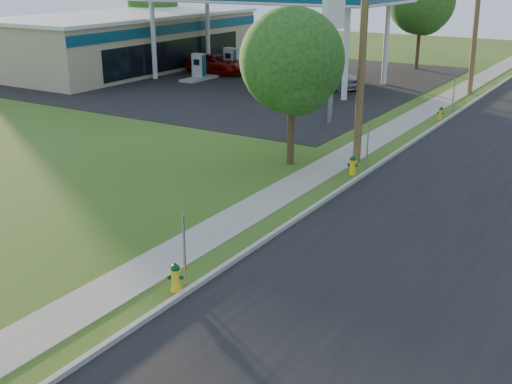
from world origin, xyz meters
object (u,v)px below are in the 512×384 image
hydrant_near (176,278)px  fuel_pump_nw (199,70)px  tree_verge (293,65)px  hydrant_far (441,113)px  fuel_pump_se (337,73)px  fuel_pump_sw (230,63)px  tree_lot (422,4)px  car_red (218,64)px  fuel_pump_ne (310,81)px  utility_pole_far (477,17)px  tree_back (153,1)px  hydrant_mid (353,165)px  car_silver (332,76)px  price_pylon (334,16)px  utility_pole_mid (363,41)px

hydrant_near → fuel_pump_nw: bearing=125.6°
tree_verge → hydrant_far: size_ratio=8.83×
fuel_pump_se → fuel_pump_sw: bearing=180.0°
fuel_pump_nw → tree_lot: (11.70, 13.40, 4.32)m
car_red → fuel_pump_se: bearing=-80.0°
fuel_pump_ne → utility_pole_far: bearing=29.3°
fuel_pump_ne → tree_verge: 16.71m
fuel_pump_sw → fuel_pump_se: bearing=0.0°
tree_back → tree_lot: bearing=6.2°
utility_pole_far → tree_lot: size_ratio=1.22×
utility_pole_far → fuel_pump_se: size_ratio=2.97×
hydrant_mid → car_silver: 19.31m
hydrant_near → car_red: car_red is taller
price_pylon → hydrant_far: price_pylon is taller
fuel_pump_sw → tree_back: bearing=153.0°
tree_back → car_silver: (22.64, -8.54, -3.89)m
tree_back → hydrant_far: (31.78, -14.24, -4.34)m
utility_pole_mid → fuel_pump_nw: 22.52m
fuel_pump_ne → hydrant_far: (9.63, -3.53, -0.37)m
utility_pole_mid → price_pylon: size_ratio=1.43×
utility_pole_far → tree_verge: bearing=-96.0°
price_pylon → car_red: price_pylon is taller
utility_pole_mid → fuel_pump_se: 19.65m
fuel_pump_se → price_pylon: price_pylon is taller
utility_pole_mid → hydrant_near: 13.88m
tree_lot → tree_back: tree_lot is taller
fuel_pump_nw → fuel_pump_sw: 4.00m
fuel_pump_nw → hydrant_mid: 23.77m
fuel_pump_sw → tree_verge: tree_verge is taller
hydrant_near → tree_lot: bearing=100.0°
tree_verge → tree_back: 38.67m
fuel_pump_sw → tree_verge: 24.86m
utility_pole_far → fuel_pump_sw: (-17.90, -1.00, -4.08)m
tree_back → hydrant_mid: (31.69, -25.59, -4.31)m
utility_pole_mid → hydrant_far: bearing=85.6°
car_silver → price_pylon: bearing=-139.2°
fuel_pump_nw → tree_verge: tree_verge is taller
utility_pole_far → car_silver: (-8.42, -2.82, -4.00)m
fuel_pump_sw → car_red: fuel_pump_sw is taller
car_silver → fuel_pump_ne: bearing=-176.6°
tree_lot → car_red: 16.53m
hydrant_far → tree_verge: bearing=-103.9°
tree_verge → car_red: (-16.37, 18.07, -3.35)m
utility_pole_far → car_silver: size_ratio=2.03×
fuel_pump_ne → tree_verge: tree_verge is taller
fuel_pump_nw → tree_verge: (15.81, -14.89, 3.35)m
tree_lot → hydrant_mid: (6.84, -28.27, -4.66)m
price_pylon → car_silver: price_pylon is taller
utility_pole_mid → tree_verge: (-2.09, -1.89, -0.88)m
car_silver → utility_pole_far: bearing=-55.7°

